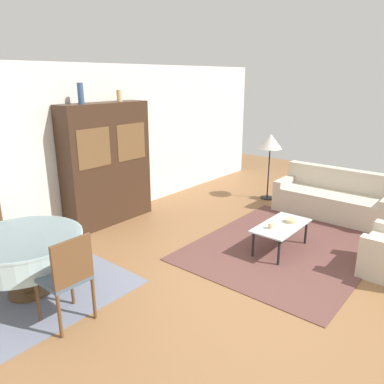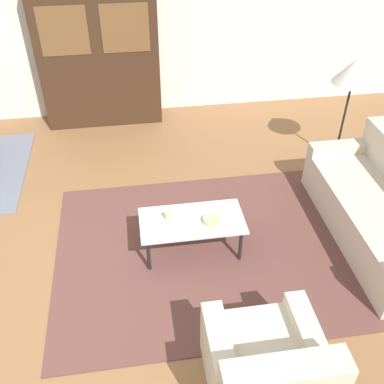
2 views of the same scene
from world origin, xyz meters
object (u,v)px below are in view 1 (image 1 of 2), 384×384
at_px(coffee_table, 281,227).
at_px(floor_lamp, 270,143).
at_px(dining_chair_near, 68,274).
at_px(cup, 270,226).
at_px(dining_table, 24,248).
at_px(display_cabinet, 107,164).
at_px(vase_short, 119,96).
at_px(bowl, 290,221).
at_px(couch, 334,200).
at_px(vase_tall, 81,93).

bearing_deg(coffee_table, floor_lamp, 32.98).
bearing_deg(coffee_table, dining_chair_near, 163.47).
distance_m(floor_lamp, cup, 2.75).
relative_size(coffee_table, dining_table, 0.76).
bearing_deg(floor_lamp, dining_table, 175.35).
xyz_separation_m(display_cabinet, vase_short, (0.36, 0.00, 1.13)).
bearing_deg(cup, floor_lamp, 29.22).
bearing_deg(bowl, coffee_table, 164.03).
bearing_deg(couch, dining_table, 69.49).
relative_size(coffee_table, display_cabinet, 0.49).
relative_size(couch, vase_short, 10.72).
bearing_deg(dining_chair_near, couch, -10.99).
bearing_deg(vase_tall, display_cabinet, -0.13).
xyz_separation_m(couch, floor_lamp, (0.13, 1.44, 0.88)).
bearing_deg(couch, bowl, 89.18).
height_order(couch, dining_chair_near, dining_chair_near).
bearing_deg(dining_table, cup, -31.85).
bearing_deg(dining_table, vase_short, 24.50).
xyz_separation_m(vase_tall, vase_short, (0.76, -0.00, -0.06)).
relative_size(dining_chair_near, floor_lamp, 0.72).
xyz_separation_m(dining_chair_near, vase_short, (2.48, 2.02, 1.60)).
bearing_deg(couch, cup, 86.33).
xyz_separation_m(display_cabinet, floor_lamp, (2.95, -1.54, 0.14)).
xyz_separation_m(dining_chair_near, floor_lamp, (5.06, 0.48, 0.61)).
height_order(coffee_table, dining_chair_near, dining_chair_near).
bearing_deg(display_cabinet, cup, -77.48).
relative_size(dining_table, floor_lamp, 0.98).
relative_size(floor_lamp, vase_tall, 4.30).
bearing_deg(dining_table, dining_chair_near, -90.00).
distance_m(coffee_table, display_cabinet, 3.09).
bearing_deg(couch, dining_chair_near, 79.01).
relative_size(dining_table, vase_tall, 4.20).
distance_m(coffee_table, floor_lamp, 2.63).
xyz_separation_m(coffee_table, dining_table, (-2.97, 1.77, 0.23)).
xyz_separation_m(dining_table, vase_short, (2.48, 1.13, 1.58)).
relative_size(floor_lamp, cup, 17.48).
distance_m(couch, display_cabinet, 4.16).
relative_size(vase_tall, vase_short, 1.68).
distance_m(couch, vase_short, 4.29).
bearing_deg(vase_short, display_cabinet, -179.85).
distance_m(cup, bowl, 0.42).
bearing_deg(cup, display_cabinet, 102.52).
bearing_deg(cup, couch, -3.67).
bearing_deg(floor_lamp, couch, -94.98).
height_order(dining_table, bowl, dining_table).
bearing_deg(dining_table, coffee_table, -30.79).
bearing_deg(bowl, vase_tall, 116.01).
relative_size(display_cabinet, dining_chair_near, 2.12).
bearing_deg(dining_chair_near, coffee_table, -16.53).
height_order(couch, vase_short, vase_short).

